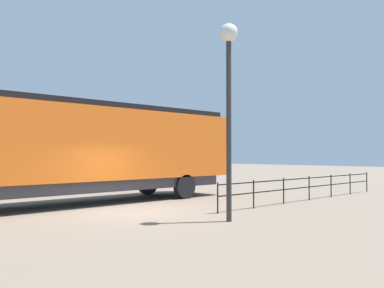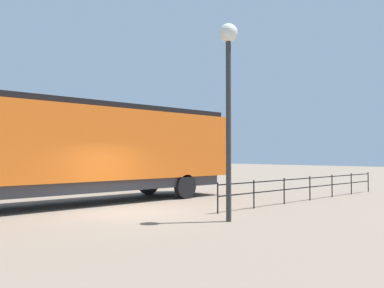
{
  "view_description": "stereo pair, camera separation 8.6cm",
  "coord_description": "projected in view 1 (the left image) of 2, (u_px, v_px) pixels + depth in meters",
  "views": [
    {
      "loc": [
        11.76,
        -8.37,
        2.02
      ],
      "look_at": [
        1.56,
        1.36,
        2.38
      ],
      "focal_mm": 38.38,
      "sensor_mm": 36.0,
      "label": 1
    },
    {
      "loc": [
        11.82,
        -8.31,
        2.02
      ],
      "look_at": [
        1.56,
        1.36,
        2.38
      ],
      "focal_mm": 38.38,
      "sensor_mm": 36.0,
      "label": 2
    }
  ],
  "objects": [
    {
      "name": "locomotive",
      "position": [
        84.0,
        147.0,
        16.8
      ],
      "size": [
        3.06,
        15.26,
        4.12
      ],
      "color": "orange",
      "rests_on": "ground_plane"
    },
    {
      "name": "platform_fence",
      "position": [
        309.0,
        184.0,
        18.1
      ],
      "size": [
        0.05,
        11.93,
        1.06
      ],
      "color": "black",
      "rests_on": "ground_plane"
    },
    {
      "name": "ground_plane",
      "position": [
        133.0,
        213.0,
        14.23
      ],
      "size": [
        120.0,
        120.0,
        0.0
      ],
      "primitive_type": "plane",
      "color": "#756656"
    },
    {
      "name": "lamp_post",
      "position": [
        229.0,
        75.0,
        12.48
      ],
      "size": [
        0.56,
        0.56,
        6.02
      ],
      "color": "#2D2D2D",
      "rests_on": "ground_plane"
    }
  ]
}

